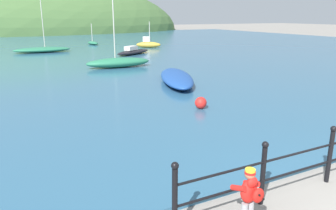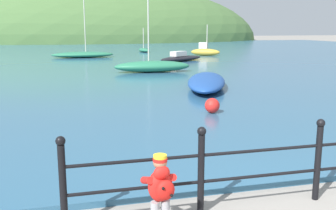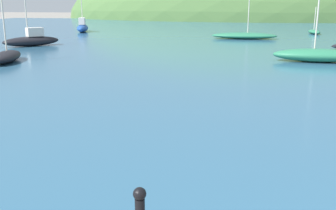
{
  "view_description": "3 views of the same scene",
  "coord_description": "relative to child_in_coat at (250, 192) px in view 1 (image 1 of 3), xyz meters",
  "views": [
    {
      "loc": [
        -5.35,
        -2.4,
        3.31
      ],
      "look_at": [
        -1.56,
        4.95,
        1.03
      ],
      "focal_mm": 35.0,
      "sensor_mm": 36.0,
      "label": 1
    },
    {
      "loc": [
        -3.1,
        -3.17,
        2.48
      ],
      "look_at": [
        -0.95,
        5.17,
        0.76
      ],
      "focal_mm": 42.0,
      "sensor_mm": 36.0,
      "label": 2
    },
    {
      "loc": [
        -2.44,
        -1.55,
        2.78
      ],
      "look_at": [
        -3.49,
        4.56,
        1.15
      ],
      "focal_mm": 42.0,
      "sensor_mm": 36.0,
      "label": 3
    }
  ],
  "objects": [
    {
      "name": "far_hillside",
      "position": [
        2.09,
        69.12,
        -0.61
      ],
      "size": [
        65.29,
        35.91,
        21.19
      ],
      "color": "#476B38",
      "rests_on": "ground"
    },
    {
      "name": "boat_mid_harbor",
      "position": [
        6.24,
        33.15,
        -0.31
      ],
      "size": [
        1.01,
        2.46,
        2.28
      ],
      "color": "#287551",
      "rests_on": "water"
    },
    {
      "name": "child_in_coat",
      "position": [
        0.0,
        0.0,
        0.0
      ],
      "size": [
        0.4,
        0.54,
        1.0
      ],
      "color": "#99999E",
      "rests_on": "ground"
    },
    {
      "name": "mooring_buoy",
      "position": [
        2.89,
        5.88,
        -0.3
      ],
      "size": [
        0.42,
        0.42,
        0.42
      ],
      "primitive_type": "sphere",
      "color": "red",
      "rests_on": "water"
    },
    {
      "name": "boat_red_dinghy",
      "position": [
        6.81,
        22.39,
        -0.28
      ],
      "size": [
        4.01,
        3.11,
        0.7
      ],
      "color": "black",
      "rests_on": "water"
    },
    {
      "name": "iron_railing",
      "position": [
        1.53,
        0.4,
        0.04
      ],
      "size": [
        5.44,
        0.12,
        1.21
      ],
      "color": "black",
      "rests_on": "ground"
    },
    {
      "name": "water",
      "position": [
        2.09,
        30.9,
        -0.56
      ],
      "size": [
        80.0,
        60.0,
        0.1
      ],
      "primitive_type": "cube",
      "color": "#2D5B7A",
      "rests_on": "ground"
    },
    {
      "name": "boat_green_fishing",
      "position": [
        10.28,
        27.07,
        -0.14
      ],
      "size": [
        2.46,
        1.96,
        2.56
      ],
      "color": "gold",
      "rests_on": "water"
    },
    {
      "name": "boat_far_right",
      "position": [
        4.3,
        10.26,
        -0.25
      ],
      "size": [
        3.17,
        5.24,
        0.51
      ],
      "color": "#1E4793",
      "rests_on": "water"
    },
    {
      "name": "boat_twin_mast",
      "position": [
        0.24,
        27.51,
        -0.26
      ],
      "size": [
        4.81,
        1.69,
        5.75
      ],
      "color": "#287551",
      "rests_on": "water"
    },
    {
      "name": "boat_blue_hull",
      "position": [
        3.42,
        16.25,
        -0.19
      ],
      "size": [
        4.12,
        1.48,
        5.07
      ],
      "color": "#287551",
      "rests_on": "water"
    }
  ]
}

